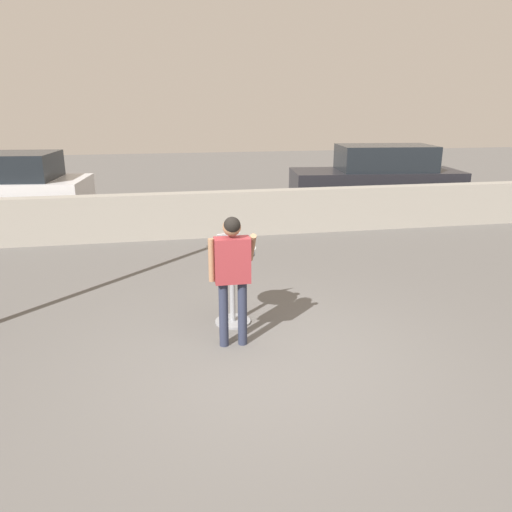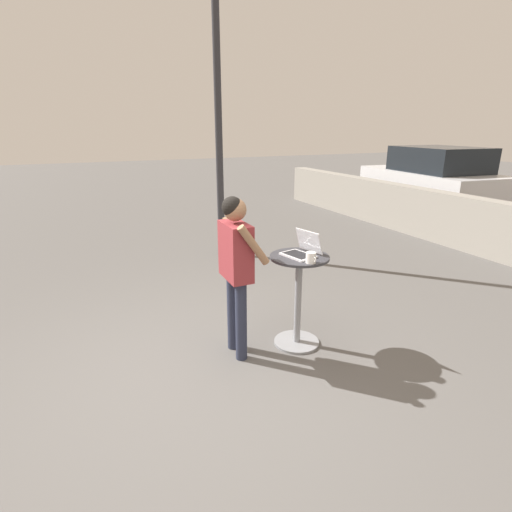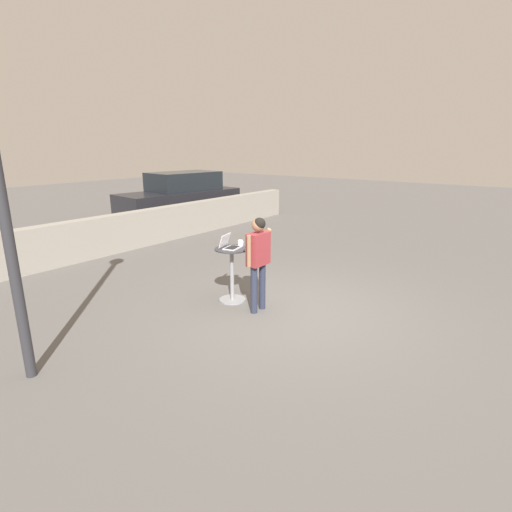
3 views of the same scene
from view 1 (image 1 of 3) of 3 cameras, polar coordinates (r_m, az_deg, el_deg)
name	(u,v)px [view 1 (image 1 of 3)]	position (r m, az deg, el deg)	size (l,w,h in m)	color
ground_plane	(266,362)	(5.73, 1.13, -11.99)	(50.00, 50.00, 0.00)	#5B5956
pavement_kerb	(211,214)	(10.86, -5.12, 4.78)	(15.63, 0.35, 0.97)	gray
cafe_table	(232,283)	(6.48, -2.72, -3.07)	(0.59, 0.59, 0.96)	gray
laptop	(230,248)	(6.36, -2.94, 0.91)	(0.37, 0.36, 0.24)	silver
coffee_mug	(250,248)	(6.35, -0.74, 0.87)	(0.13, 0.09, 0.10)	white
standing_person	(232,266)	(5.73, -2.73, -1.18)	(0.55, 0.35, 1.58)	#282D42
parked_car_near_street	(378,177)	(14.05, 13.77, 8.73)	(4.66, 2.20, 1.72)	black
parked_car_further_down	(6,189)	(13.38, -26.67, 6.90)	(3.99, 2.32, 1.68)	silver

